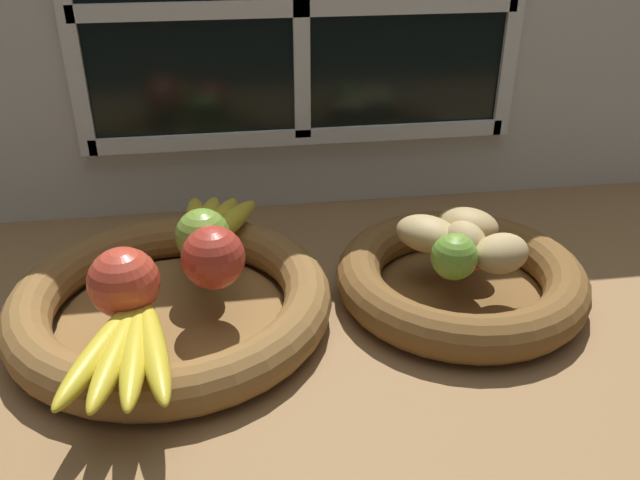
{
  "coord_description": "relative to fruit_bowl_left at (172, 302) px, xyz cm",
  "views": [
    {
      "loc": [
        -11.8,
        -69.19,
        46.47
      ],
      "look_at": [
        -1.71,
        -1.93,
        9.63
      ],
      "focal_mm": 37.05,
      "sensor_mm": 36.0,
      "label": 1
    }
  ],
  "objects": [
    {
      "name": "apple_red_right",
      "position": [
        5.39,
        -1.68,
        6.64
      ],
      "size": [
        7.29,
        7.29,
        7.29
      ],
      "primitive_type": "sphere",
      "color": "#B73828",
      "rests_on": "fruit_bowl_left"
    },
    {
      "name": "fruit_bowl_right",
      "position": [
        35.69,
        0.0,
        0.01
      ],
      "size": [
        31.32,
        31.32,
        5.63
      ],
      "color": "brown",
      "rests_on": "ground_plane"
    },
    {
      "name": "potato_large",
      "position": [
        35.69,
        0.0,
        5.4
      ],
      "size": [
        6.43,
        7.25,
        4.81
      ],
      "primitive_type": "ellipsoid",
      "rotation": [
        0.0,
        0.0,
        1.9
      ],
      "color": "tan",
      "rests_on": "fruit_bowl_right"
    },
    {
      "name": "potato_back",
      "position": [
        37.78,
        4.59,
        5.12
      ],
      "size": [
        9.83,
        9.39,
        4.25
      ],
      "primitive_type": "ellipsoid",
      "rotation": [
        0.0,
        0.0,
        2.51
      ],
      "color": "tan",
      "rests_on": "fruit_bowl_right"
    },
    {
      "name": "fruit_bowl_left",
      "position": [
        0.0,
        0.0,
        0.0
      ],
      "size": [
        38.14,
        38.14,
        5.63
      ],
      "color": "brown",
      "rests_on": "ground_plane"
    },
    {
      "name": "banana_bunch_front",
      "position": [
        -3.08,
        -13.59,
        4.31
      ],
      "size": [
        11.96,
        19.47,
        2.62
      ],
      "color": "gold",
      "rests_on": "fruit_bowl_left"
    },
    {
      "name": "apple_red_front",
      "position": [
        -3.97,
        -5.87,
        6.8
      ],
      "size": [
        7.6,
        7.6,
        7.6
      ],
      "primitive_type": "sphere",
      "color": "#CC422D",
      "rests_on": "fruit_bowl_left"
    },
    {
      "name": "banana_bunch_back",
      "position": [
        5.05,
        10.99,
        4.42
      ],
      "size": [
        10.78,
        16.45,
        2.84
      ],
      "color": "gold",
      "rests_on": "fruit_bowl_left"
    },
    {
      "name": "ground_plane",
      "position": [
        19.55,
        1.93,
        -4.13
      ],
      "size": [
        140.0,
        90.0,
        3.0
      ],
      "primitive_type": "cube",
      "color": "olive"
    },
    {
      "name": "chili_pepper",
      "position": [
        37.28,
        -3.08,
        3.85
      ],
      "size": [
        11.34,
        3.77,
        1.71
      ],
      "primitive_type": "cone",
      "rotation": [
        0.0,
        1.57,
        0.19
      ],
      "color": "red",
      "rests_on": "fruit_bowl_right"
    },
    {
      "name": "apple_green_back",
      "position": [
        4.15,
        4.44,
        6.33
      ],
      "size": [
        6.67,
        6.67,
        6.67
      ],
      "primitive_type": "sphere",
      "color": "#7AA338",
      "rests_on": "fruit_bowl_left"
    },
    {
      "name": "potato_small",
      "position": [
        39.03,
        -3.34,
        5.29
      ],
      "size": [
        8.51,
        7.54,
        4.59
      ],
      "primitive_type": "ellipsoid",
      "rotation": [
        0.0,
        0.0,
        0.35
      ],
      "color": "tan",
      "rests_on": "fruit_bowl_right"
    },
    {
      "name": "potato_oblong",
      "position": [
        31.93,
        2.92,
        5.17
      ],
      "size": [
        10.11,
        10.08,
        4.34
      ],
      "primitive_type": "ellipsoid",
      "rotation": [
        0.0,
        0.0,
        5.51
      ],
      "color": "tan",
      "rests_on": "fruit_bowl_right"
    },
    {
      "name": "lime_near",
      "position": [
        32.99,
        -4.05,
        5.74
      ],
      "size": [
        5.48,
        5.48,
        5.48
      ],
      "primitive_type": "sphere",
      "color": "#6B9E33",
      "rests_on": "fruit_bowl_right"
    },
    {
      "name": "back_wall",
      "position": [
        19.55,
        31.7,
        25.26
      ],
      "size": [
        140.0,
        4.6,
        55.0
      ],
      "color": "silver",
      "rests_on": "ground_plane"
    }
  ]
}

